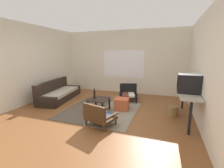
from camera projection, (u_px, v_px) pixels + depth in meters
ground_plane at (93, 117)px, 4.32m from camera, size 7.80×7.80×0.00m
far_wall_with_window at (124, 62)px, 6.90m from camera, size 5.60×0.13×2.70m
side_wall_right at (207, 70)px, 3.47m from camera, size 0.12×6.60×2.70m
side_wall_left at (24, 65)px, 5.21m from camera, size 0.12×6.60×2.70m
area_rug at (101, 110)px, 4.84m from camera, size 2.11×2.25×0.01m
couch at (59, 94)px, 5.96m from camera, size 1.08×2.19×0.72m
coffee_table at (99, 101)px, 4.65m from camera, size 0.54×0.63×0.40m
armchair_by_window at (128, 93)px, 5.84m from camera, size 0.79×0.78×0.60m
armchair_striped_foreground at (99, 116)px, 3.72m from camera, size 0.77×0.70×0.57m
ottoman_orange at (122, 104)px, 4.87m from camera, size 0.46×0.46×0.36m
console_shelf at (187, 93)px, 4.07m from camera, size 0.45×1.86×0.78m
crt_television at (189, 84)px, 3.78m from camera, size 0.52×0.42×0.44m
clay_vase at (186, 83)px, 4.30m from camera, size 0.24×0.24×0.33m
glass_bottle at (94, 94)px, 4.63m from camera, size 0.06×0.06×0.31m
wicker_basket at (173, 111)px, 4.40m from camera, size 0.28×0.28×0.28m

